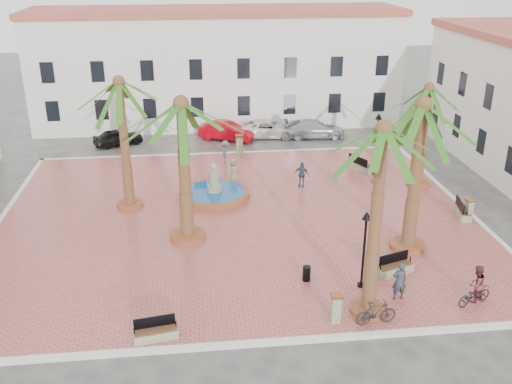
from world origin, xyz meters
TOP-DOWN VIEW (x-y plane):
  - ground at (0.00, 0.00)m, footprint 120.00×120.00m
  - plaza at (0.00, 0.00)m, footprint 26.00×22.00m
  - kerb_n at (0.00, 11.00)m, footprint 26.30×0.30m
  - kerb_s at (0.00, -11.00)m, footprint 26.30×0.30m
  - kerb_e at (13.00, 0.00)m, footprint 0.30×22.30m
  - building_north at (-0.00, 19.99)m, footprint 30.40×7.40m
  - fountain at (-1.17, 2.86)m, footprint 4.17×4.17m
  - palm_nw at (-6.05, 2.13)m, footprint 4.88×4.88m
  - palm_sw at (-2.77, -2.23)m, footprint 5.82×5.82m
  - palm_s at (4.50, -9.56)m, footprint 4.79×4.79m
  - palm_e at (8.04, -4.50)m, footprint 5.71×5.71m
  - palm_ne at (11.62, 3.38)m, footprint 4.67×4.67m
  - bench_s at (-3.99, -10.38)m, footprint 1.72×0.78m
  - bench_se at (6.60, -6.76)m, footprint 1.83×1.06m
  - bench_e at (12.38, -1.27)m, footprint 0.90×1.87m
  - bench_ne at (8.74, 6.39)m, footprint 1.34×1.97m
  - lamppost_s at (4.77, -7.68)m, footprint 0.39×0.39m
  - lamppost_e at (9.52, 5.73)m, footprint 0.44×0.44m
  - bollard_se at (3.02, -10.09)m, footprint 0.46×0.46m
  - bollard_n at (0.98, 10.40)m, footprint 0.59×0.59m
  - bollard_e at (12.40, -1.86)m, footprint 0.52×0.52m
  - litter_bin at (2.48, -6.91)m, footprint 0.36×0.36m
  - cyclist_a at (6.04, -8.78)m, footprint 0.64×0.42m
  - bicycle_a at (9.02, -9.52)m, footprint 1.79×1.12m
  - cyclist_b at (9.16, -9.30)m, footprint 0.99×0.88m
  - bicycle_b at (4.55, -10.40)m, footprint 1.73×0.65m
  - pedestrian_fountain_a at (0.16, 5.17)m, footprint 0.90×0.84m
  - pedestrian_fountain_b at (4.30, 4.03)m, footprint 1.00×0.83m
  - pedestrian_north at (-0.12, 8.92)m, footprint 0.59×1.02m
  - pedestrian_east at (9.10, 4.02)m, footprint 1.00×1.51m
  - car_black at (-8.00, 14.13)m, footprint 3.99×2.83m
  - car_red at (0.32, 14.55)m, footprint 4.60×3.18m
  - car_silver at (7.31, 14.41)m, footprint 4.96×2.30m
  - car_white at (3.64, 14.94)m, footprint 5.09×2.66m

SIDE VIEW (x-z plane):
  - ground at x=0.00m, z-range 0.00..0.00m
  - plaza at x=0.00m, z-range 0.00..0.15m
  - kerb_n at x=0.00m, z-range 0.00..0.16m
  - kerb_s at x=0.00m, z-range 0.00..0.16m
  - kerb_e at x=13.00m, z-range 0.00..0.16m
  - bench_s at x=-3.99m, z-range -0.04..0.84m
  - bench_se at x=6.60m, z-range -0.05..0.87m
  - bench_e at x=12.38m, z-range -0.06..0.89m
  - bench_ne at x=8.74m, z-range -0.07..0.94m
  - fountain at x=-1.17m, z-range -0.64..1.52m
  - litter_bin at x=2.48m, z-range 0.15..0.84m
  - bicycle_a at x=9.02m, z-range 0.15..1.04m
  - car_black at x=-8.00m, z-range 0.00..1.26m
  - bicycle_b at x=4.55m, z-range 0.15..1.17m
  - car_white at x=3.64m, z-range 0.00..1.37m
  - car_silver at x=7.31m, z-range 0.00..1.40m
  - car_red at x=0.32m, z-range 0.00..1.44m
  - bollard_e at x=12.40m, z-range 0.17..1.42m
  - bollard_se at x=3.02m, z-range 0.17..1.44m
  - bollard_n at x=0.98m, z-range 0.18..1.67m
  - pedestrian_fountain_a at x=0.16m, z-range 0.15..1.70m
  - pedestrian_east at x=9.10m, z-range 0.15..1.71m
  - pedestrian_north at x=-0.12m, z-range 0.15..1.73m
  - pedestrian_fountain_b at x=4.30m, z-range 0.15..1.75m
  - cyclist_b at x=9.16m, z-range 0.15..1.82m
  - cyclist_a at x=6.04m, z-range 0.15..1.89m
  - lamppost_s at x=4.77m, z-range 0.79..4.42m
  - lamppost_e at x=9.52m, z-range 0.88..4.97m
  - building_north at x=0.00m, z-range 0.02..9.52m
  - palm_ne at x=11.62m, z-range 2.33..8.85m
  - palm_sw at x=-2.77m, z-range 2.56..9.99m
  - palm_e at x=8.04m, z-range 2.67..10.31m
  - palm_nw at x=-6.05m, z-range 2.79..10.36m
  - palm_s at x=4.50m, z-range 3.03..11.12m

